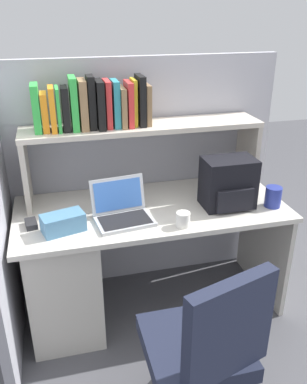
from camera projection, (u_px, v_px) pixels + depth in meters
The scene contains 13 objects.
ground_plane at pixel (152, 304), 2.73m from camera, with size 8.00×8.00×0.00m, color #4C4C51.
desk at pixel (90, 262), 2.47m from camera, with size 1.60×0.70×0.73m.
cubicle_partition_rear at pixel (138, 176), 2.74m from camera, with size 1.84×0.05×1.55m, color #9E9EA8.
cubicle_partition_left at pixel (0, 221), 2.17m from camera, with size 0.05×1.06×1.55m, color #9E9EA8.
overhead_hutch at pixel (143, 140), 2.45m from camera, with size 1.44×0.28×0.45m.
reference_books_on_shelf at pixel (94, 105), 2.29m from camera, with size 0.66×0.18×0.30m.
laptop at pixel (122, 211), 2.27m from camera, with size 0.34×0.29×0.22m.
backpack at pixel (228, 184), 2.38m from camera, with size 0.30×0.23×0.30m.
computer_mouse at pixel (31, 224), 2.20m from camera, with size 0.06×0.10×0.03m, color #262628.
paper_cup at pixel (183, 219), 2.20m from camera, with size 0.08×0.08×0.08m, color white.
tissue_box at pixel (63, 223), 2.15m from camera, with size 0.22×0.12×0.10m, color teal.
snack_canister at pixel (273, 197), 2.41m from camera, with size 0.10×0.10×0.12m, color navy.
office_chair at pixel (202, 364), 1.78m from camera, with size 0.52×0.54×0.93m.
Camera 1 is at (-0.52, -2.10, 1.83)m, focal length 38.05 mm.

